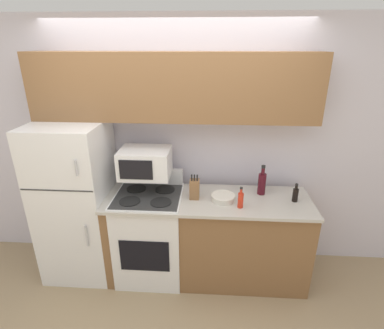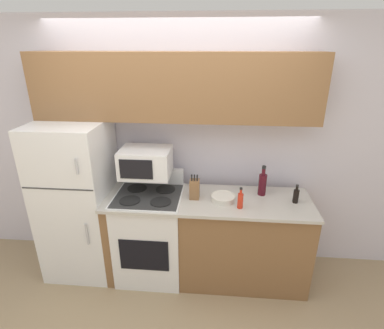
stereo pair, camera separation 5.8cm
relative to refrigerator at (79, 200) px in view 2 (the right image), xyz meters
The scene contains 12 objects.
ground_plane 1.31m from the refrigerator, 18.69° to the right, with size 12.00×12.00×0.00m, color tan.
wall_back 1.15m from the refrigerator, 20.52° to the left, with size 8.00×0.05×2.55m.
lower_cabinets 1.36m from the refrigerator, ahead, with size 1.96×0.63×0.91m.
refrigerator is the anchor object (origin of this frame).
upper_cabinets 1.49m from the refrigerator, 10.93° to the left, with size 2.63×0.31×0.61m.
stove 0.81m from the refrigerator, ahead, with size 0.65×0.61×1.08m.
microwave 0.82m from the refrigerator, ahead, with size 0.48×0.37×0.27m.
knife_block 1.21m from the refrigerator, ahead, with size 0.09×0.10×0.25m.
bowl 1.47m from the refrigerator, ahead, with size 0.23×0.23×0.06m.
bottle_wine_red 1.85m from the refrigerator, ahead, with size 0.08×0.08×0.30m.
bottle_hot_sauce 1.63m from the refrigerator, ahead, with size 0.05×0.05×0.20m.
bottle_soy_sauce 2.14m from the refrigerator, ahead, with size 0.05×0.05×0.18m.
Camera 2 is at (0.41, -2.24, 2.28)m, focal length 28.00 mm.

